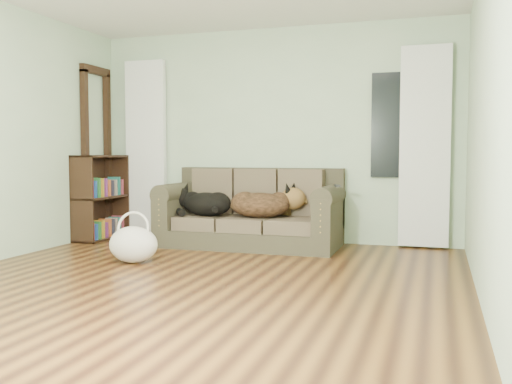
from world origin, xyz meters
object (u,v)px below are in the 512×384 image
(sofa, at_px, (250,208))
(dog_shepherd, at_px, (264,205))
(bookshelf, at_px, (101,199))
(dog_black_lab, at_px, (204,204))
(tote_bag, at_px, (133,247))

(sofa, distance_m, dog_shepherd, 0.20)
(dog_shepherd, distance_m, bookshelf, 2.15)
(dog_black_lab, height_order, dog_shepherd, dog_shepherd)
(sofa, xyz_separation_m, dog_shepherd, (0.19, -0.05, 0.04))
(bookshelf, bearing_deg, dog_shepherd, -5.68)
(sofa, xyz_separation_m, dog_black_lab, (-0.55, -0.07, 0.03))
(dog_shepherd, height_order, bookshelf, bookshelf)
(sofa, distance_m, bookshelf, 1.97)
(bookshelf, bearing_deg, tote_bag, -52.04)
(sofa, height_order, dog_shepherd, sofa)
(sofa, xyz_separation_m, tote_bag, (-0.77, -1.31, -0.29))
(dog_shepherd, relative_size, tote_bag, 1.44)
(dog_black_lab, relative_size, dog_shepherd, 0.93)
(dog_shepherd, bearing_deg, dog_black_lab, -1.30)
(sofa, height_order, dog_black_lab, sofa)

